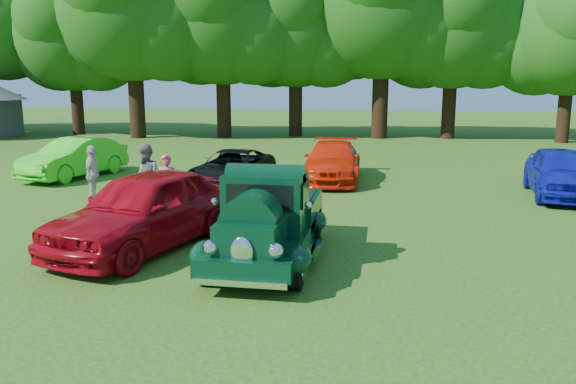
% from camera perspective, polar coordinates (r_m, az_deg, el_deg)
% --- Properties ---
extents(ground, '(120.00, 120.00, 0.00)m').
position_cam_1_polar(ground, '(10.81, -6.36, -6.98)').
color(ground, '#294C11').
rests_on(ground, ground).
extents(hero_pickup, '(2.04, 4.38, 1.71)m').
position_cam_1_polar(hero_pickup, '(10.62, -2.03, -3.07)').
color(hero_pickup, black).
rests_on(hero_pickup, ground).
extents(red_convertible, '(3.06, 5.04, 1.60)m').
position_cam_1_polar(red_convertible, '(11.77, -14.33, -1.72)').
color(red_convertible, '#A00612').
rests_on(red_convertible, ground).
extents(back_car_lime, '(2.33, 4.43, 1.39)m').
position_cam_1_polar(back_car_lime, '(21.37, -20.89, 3.24)').
color(back_car_lime, '#33D91C').
rests_on(back_car_lime, ground).
extents(back_car_black, '(2.19, 4.43, 1.21)m').
position_cam_1_polar(back_car_black, '(18.06, -5.65, 2.31)').
color(back_car_black, black).
rests_on(back_car_black, ground).
extents(back_car_orange, '(2.02, 4.68, 1.34)m').
position_cam_1_polar(back_car_orange, '(19.33, 4.53, 3.11)').
color(back_car_orange, red).
rests_on(back_car_orange, ground).
extents(back_car_blue, '(2.16, 4.46, 1.47)m').
position_cam_1_polar(back_car_blue, '(18.40, 26.01, 1.81)').
color(back_car_blue, '#0E149B').
rests_on(back_car_blue, ground).
extents(spectator_pink, '(0.64, 0.48, 1.58)m').
position_cam_1_polar(spectator_pink, '(14.37, -12.17, 0.62)').
color(spectator_pink, '#C5515B').
rests_on(spectator_pink, ground).
extents(spectator_grey, '(1.02, 1.09, 1.78)m').
position_cam_1_polar(spectator_grey, '(15.03, -14.25, 1.36)').
color(spectator_grey, gray).
rests_on(spectator_grey, ground).
extents(spectator_white, '(0.62, 1.02, 1.63)m').
position_cam_1_polar(spectator_white, '(16.55, -19.22, 1.68)').
color(spectator_white, beige).
rests_on(spectator_white, ground).
extents(tree_line, '(62.67, 10.92, 12.23)m').
position_cam_1_polar(tree_line, '(34.51, 2.78, 17.15)').
color(tree_line, black).
rests_on(tree_line, ground).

